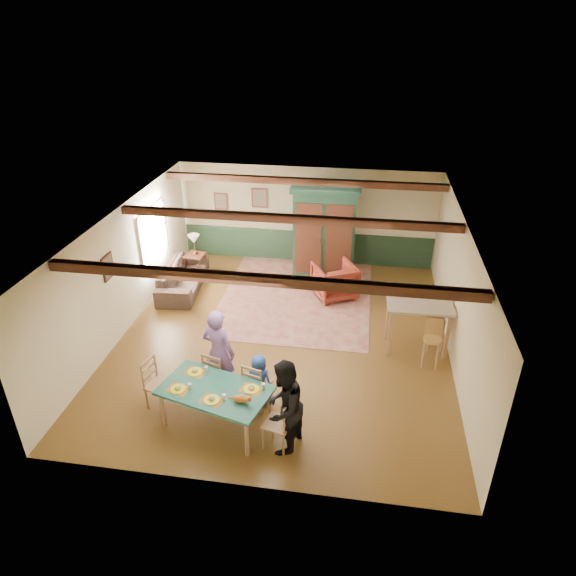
# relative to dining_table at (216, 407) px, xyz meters

# --- Properties ---
(floor) EXTENTS (8.00, 8.00, 0.00)m
(floor) POSITION_rel_dining_table_xyz_m (0.69, 2.80, -0.38)
(floor) COLOR #543817
(floor) RESTS_ON ground
(wall_back) EXTENTS (7.00, 0.02, 2.70)m
(wall_back) POSITION_rel_dining_table_xyz_m (0.69, 6.80, 0.97)
(wall_back) COLOR beige
(wall_back) RESTS_ON floor
(wall_left) EXTENTS (0.02, 8.00, 2.70)m
(wall_left) POSITION_rel_dining_table_xyz_m (-2.81, 2.80, 0.97)
(wall_left) COLOR beige
(wall_left) RESTS_ON floor
(wall_right) EXTENTS (0.02, 8.00, 2.70)m
(wall_right) POSITION_rel_dining_table_xyz_m (4.19, 2.80, 0.97)
(wall_right) COLOR beige
(wall_right) RESTS_ON floor
(ceiling) EXTENTS (7.00, 8.00, 0.02)m
(ceiling) POSITION_rel_dining_table_xyz_m (0.69, 2.80, 2.32)
(ceiling) COLOR white
(ceiling) RESTS_ON wall_back
(wainscot_back) EXTENTS (6.95, 0.03, 0.90)m
(wainscot_back) POSITION_rel_dining_table_xyz_m (0.69, 6.78, 0.07)
(wainscot_back) COLOR #1C3422
(wainscot_back) RESTS_ON floor
(ceiling_beam_front) EXTENTS (6.95, 0.16, 0.16)m
(ceiling_beam_front) POSITION_rel_dining_table_xyz_m (0.69, 0.50, 2.23)
(ceiling_beam_front) COLOR #32180E
(ceiling_beam_front) RESTS_ON ceiling
(ceiling_beam_mid) EXTENTS (6.95, 0.16, 0.16)m
(ceiling_beam_mid) POSITION_rel_dining_table_xyz_m (0.69, 3.20, 2.23)
(ceiling_beam_mid) COLOR #32180E
(ceiling_beam_mid) RESTS_ON ceiling
(ceiling_beam_back) EXTENTS (6.95, 0.16, 0.16)m
(ceiling_beam_back) POSITION_rel_dining_table_xyz_m (0.69, 5.80, 2.23)
(ceiling_beam_back) COLOR #32180E
(ceiling_beam_back) RESTS_ON ceiling
(window_left) EXTENTS (0.06, 1.60, 1.30)m
(window_left) POSITION_rel_dining_table_xyz_m (-2.78, 4.50, 1.17)
(window_left) COLOR white
(window_left) RESTS_ON wall_left
(picture_left_wall) EXTENTS (0.04, 0.42, 0.52)m
(picture_left_wall) POSITION_rel_dining_table_xyz_m (-2.78, 2.20, 1.37)
(picture_left_wall) COLOR #7C6E5A
(picture_left_wall) RESTS_ON wall_left
(picture_back_a) EXTENTS (0.45, 0.04, 0.55)m
(picture_back_a) POSITION_rel_dining_table_xyz_m (-0.61, 6.77, 1.42)
(picture_back_a) COLOR #7C6E5A
(picture_back_a) RESTS_ON wall_back
(picture_back_b) EXTENTS (0.38, 0.04, 0.48)m
(picture_back_b) POSITION_rel_dining_table_xyz_m (-1.71, 6.77, 1.27)
(picture_back_b) COLOR #7C6E5A
(picture_back_b) RESTS_ON wall_back
(dining_table) EXTENTS (2.02, 1.46, 0.76)m
(dining_table) POSITION_rel_dining_table_xyz_m (0.00, 0.00, 0.00)
(dining_table) COLOR #1C5A4C
(dining_table) RESTS_ON floor
(dining_chair_far_left) EXTENTS (0.53, 0.54, 0.96)m
(dining_chair_far_left) POSITION_rel_dining_table_xyz_m (-0.19, 0.81, 0.10)
(dining_chair_far_left) COLOR #9E724F
(dining_chair_far_left) RESTS_ON floor
(dining_chair_far_right) EXTENTS (0.53, 0.54, 0.96)m
(dining_chair_far_right) POSITION_rel_dining_table_xyz_m (0.58, 0.59, 0.10)
(dining_chair_far_right) COLOR #9E724F
(dining_chair_far_right) RESTS_ON floor
(dining_chair_end_left) EXTENTS (0.54, 0.53, 0.96)m
(dining_chair_end_left) POSITION_rel_dining_table_xyz_m (-1.12, 0.31, 0.10)
(dining_chair_end_left) COLOR #9E724F
(dining_chair_end_left) RESTS_ON floor
(dining_chair_end_right) EXTENTS (0.54, 0.53, 0.96)m
(dining_chair_end_right) POSITION_rel_dining_table_xyz_m (1.12, -0.31, 0.10)
(dining_chair_end_right) COLOR #9E724F
(dining_chair_end_right) RESTS_ON floor
(person_man) EXTENTS (0.72, 0.57, 1.74)m
(person_man) POSITION_rel_dining_table_xyz_m (-0.17, 0.88, 0.49)
(person_man) COLOR #7F5B9C
(person_man) RESTS_ON floor
(person_woman) EXTENTS (0.82, 0.95, 1.66)m
(person_woman) POSITION_rel_dining_table_xyz_m (1.21, -0.34, 0.45)
(person_woman) COLOR black
(person_woman) RESTS_ON floor
(person_child) EXTENTS (0.56, 0.44, 1.01)m
(person_child) POSITION_rel_dining_table_xyz_m (0.60, 0.67, 0.13)
(person_child) COLOR #264798
(person_child) RESTS_ON floor
(cat) EXTENTS (0.39, 0.23, 0.18)m
(cat) POSITION_rel_dining_table_xyz_m (0.51, -0.25, 0.47)
(cat) COLOR orange
(cat) RESTS_ON dining_table
(place_setting_near_left) EXTENTS (0.47, 0.40, 0.11)m
(place_setting_near_left) POSITION_rel_dining_table_xyz_m (-0.60, -0.09, 0.43)
(place_setting_near_left) COLOR yellow
(place_setting_near_left) RESTS_ON dining_table
(place_setting_near_center) EXTENTS (0.47, 0.40, 0.11)m
(place_setting_near_center) POSITION_rel_dining_table_xyz_m (0.03, -0.27, 0.43)
(place_setting_near_center) COLOR yellow
(place_setting_near_center) RESTS_ON dining_table
(place_setting_far_left) EXTENTS (0.47, 0.40, 0.11)m
(place_setting_far_left) POSITION_rel_dining_table_xyz_m (-0.47, 0.39, 0.43)
(place_setting_far_left) COLOR yellow
(place_setting_far_left) RESTS_ON dining_table
(place_setting_far_right) EXTENTS (0.47, 0.40, 0.11)m
(place_setting_far_right) POSITION_rel_dining_table_xyz_m (0.60, 0.09, 0.43)
(place_setting_far_right) COLOR yellow
(place_setting_far_right) RESTS_ON dining_table
(area_rug) EXTENTS (3.65, 4.33, 0.01)m
(area_rug) POSITION_rel_dining_table_xyz_m (0.72, 4.63, -0.37)
(area_rug) COLOR tan
(area_rug) RESTS_ON floor
(armoire) EXTENTS (1.76, 0.73, 2.46)m
(armoire) POSITION_rel_dining_table_xyz_m (1.26, 5.90, 0.85)
(armoire) COLOR black
(armoire) RESTS_ON floor
(armchair) EXTENTS (1.27, 1.29, 0.87)m
(armchair) POSITION_rel_dining_table_xyz_m (1.63, 4.83, 0.06)
(armchair) COLOR #551611
(armchair) RESTS_ON floor
(sofa) EXTENTS (1.10, 2.34, 0.66)m
(sofa) POSITION_rel_dining_table_xyz_m (-2.21, 4.67, -0.05)
(sofa) COLOR #392A23
(sofa) RESTS_ON floor
(end_table) EXTENTS (0.55, 0.55, 0.60)m
(end_table) POSITION_rel_dining_table_xyz_m (-2.11, 5.45, -0.08)
(end_table) COLOR #32180E
(end_table) RESTS_ON floor
(table_lamp) EXTENTS (0.33, 0.33, 0.55)m
(table_lamp) POSITION_rel_dining_table_xyz_m (-2.11, 5.45, 0.50)
(table_lamp) COLOR #C7B581
(table_lamp) RESTS_ON end_table
(counter_table) EXTENTS (1.34, 0.81, 1.09)m
(counter_table) POSITION_rel_dining_table_xyz_m (3.48, 2.82, 0.17)
(counter_table) COLOR #BBA991
(counter_table) RESTS_ON floor
(bar_stool_left) EXTENTS (0.40, 0.43, 1.00)m
(bar_stool_left) POSITION_rel_dining_table_xyz_m (3.74, 2.28, 0.12)
(bar_stool_left) COLOR #B58946
(bar_stool_left) RESTS_ON floor
(bar_stool_right) EXTENTS (0.41, 0.44, 1.05)m
(bar_stool_right) POSITION_rel_dining_table_xyz_m (3.87, 2.91, 0.15)
(bar_stool_right) COLOR #B58946
(bar_stool_right) RESTS_ON floor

